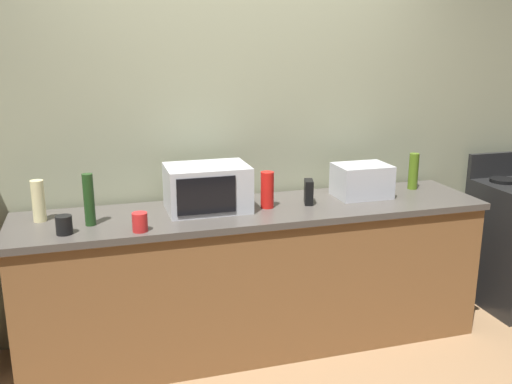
{
  "coord_description": "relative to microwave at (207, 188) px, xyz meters",
  "views": [
    {
      "loc": [
        -0.93,
        -2.73,
        1.88
      ],
      "look_at": [
        0.0,
        0.4,
        1.0
      ],
      "focal_mm": 39.72,
      "sensor_mm": 36.0,
      "label": 1
    }
  ],
  "objects": [
    {
      "name": "mug_red",
      "position": [
        -0.42,
        -0.29,
        -0.08
      ],
      "size": [
        0.08,
        0.08,
        0.1
      ],
      "primitive_type": "cylinder",
      "color": "red",
      "rests_on": "counter_run"
    },
    {
      "name": "bottle_olive_oil",
      "position": [
        1.44,
        0.09,
        -0.01
      ],
      "size": [
        0.07,
        0.07,
        0.24
      ],
      "primitive_type": "cylinder",
      "color": "#4C6B19",
      "rests_on": "counter_run"
    },
    {
      "name": "back_wall",
      "position": [
        0.29,
        0.36,
        0.31
      ],
      "size": [
        6.4,
        0.1,
        2.7
      ],
      "primitive_type": "cube",
      "color": "gray",
      "rests_on": "ground_plane"
    },
    {
      "name": "bottle_hot_sauce",
      "position": [
        0.35,
        -0.06,
        -0.02
      ],
      "size": [
        0.08,
        0.08,
        0.22
      ],
      "primitive_type": "cylinder",
      "color": "red",
      "rests_on": "counter_run"
    },
    {
      "name": "cordless_phone",
      "position": [
        0.62,
        -0.05,
        -0.06
      ],
      "size": [
        0.08,
        0.12,
        0.15
      ],
      "primitive_type": "cube",
      "rotation": [
        0.0,
        0.0,
        -0.29
      ],
      "color": "black",
      "rests_on": "counter_run"
    },
    {
      "name": "microwave",
      "position": [
        0.0,
        0.0,
        0.0
      ],
      "size": [
        0.48,
        0.35,
        0.27
      ],
      "color": "#B7BABF",
      "rests_on": "counter_run"
    },
    {
      "name": "toaster_oven",
      "position": [
        1.01,
        0.01,
        -0.03
      ],
      "size": [
        0.34,
        0.26,
        0.21
      ],
      "primitive_type": "cube",
      "color": "#B7BABF",
      "rests_on": "counter_run"
    },
    {
      "name": "bottle_hand_soap",
      "position": [
        -0.94,
        0.05,
        -0.02
      ],
      "size": [
        0.07,
        0.07,
        0.23
      ],
      "primitive_type": "cylinder",
      "color": "beige",
      "rests_on": "counter_run"
    },
    {
      "name": "mug_black",
      "position": [
        -0.8,
        -0.22,
        -0.09
      ],
      "size": [
        0.09,
        0.09,
        0.1
      ],
      "primitive_type": "cylinder",
      "color": "black",
      "rests_on": "counter_run"
    },
    {
      "name": "counter_run",
      "position": [
        0.29,
        -0.05,
        -0.58
      ],
      "size": [
        2.84,
        0.64,
        0.9
      ],
      "color": "brown",
      "rests_on": "ground_plane"
    },
    {
      "name": "ground_plane",
      "position": [
        0.29,
        -0.45,
        -1.04
      ],
      "size": [
        8.0,
        8.0,
        0.0
      ],
      "primitive_type": "plane",
      "color": "#93704C"
    },
    {
      "name": "bottle_wine",
      "position": [
        -0.67,
        -0.1,
        0.01
      ],
      "size": [
        0.06,
        0.06,
        0.29
      ],
      "primitive_type": "cylinder",
      "color": "#1E3F19",
      "rests_on": "counter_run"
    }
  ]
}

